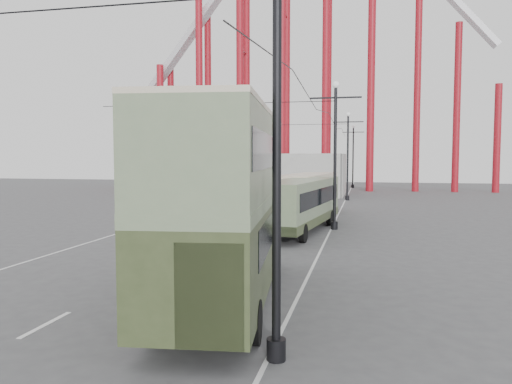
% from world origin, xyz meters
% --- Properties ---
extents(ground, '(160.00, 160.00, 0.00)m').
position_xyz_m(ground, '(0.00, 0.00, 0.00)').
color(ground, '#464749').
rests_on(ground, ground).
extents(road_markings, '(12.52, 120.00, 0.01)m').
position_xyz_m(road_markings, '(-0.86, 19.70, 0.01)').
color(road_markings, silver).
rests_on(road_markings, ground).
extents(lamp_post_near, '(3.20, 0.44, 10.80)m').
position_xyz_m(lamp_post_near, '(5.60, -3.00, 7.86)').
color(lamp_post_near, black).
rests_on(lamp_post_near, ground).
extents(lamp_post_mid, '(3.20, 0.44, 9.32)m').
position_xyz_m(lamp_post_mid, '(5.60, 18.00, 4.68)').
color(lamp_post_mid, black).
rests_on(lamp_post_mid, ground).
extents(lamp_post_far, '(3.20, 0.44, 9.32)m').
position_xyz_m(lamp_post_far, '(5.60, 40.00, 4.68)').
color(lamp_post_far, black).
rests_on(lamp_post_far, ground).
extents(lamp_post_distant, '(3.20, 0.44, 9.32)m').
position_xyz_m(lamp_post_distant, '(5.60, 62.00, 4.68)').
color(lamp_post_distant, black).
rests_on(lamp_post_distant, ground).
extents(roller_coaster, '(52.95, 5.00, 55.48)m').
position_xyz_m(roller_coaster, '(-2.49, 56.89, 22.92)').
color(roller_coaster, maroon).
rests_on(roller_coaster, ground).
extents(fairground_shed, '(22.00, 10.00, 5.00)m').
position_xyz_m(fairground_shed, '(-6.00, 47.00, 2.50)').
color(fairground_shed, '#ABABA6').
rests_on(fairground_shed, ground).
extents(double_decker_bus, '(4.04, 11.43, 6.01)m').
position_xyz_m(double_decker_bus, '(3.26, 1.21, 3.37)').
color(double_decker_bus, '#323D21').
rests_on(double_decker_bus, ground).
extents(single_decker_green, '(4.03, 11.61, 3.21)m').
position_xyz_m(single_decker_green, '(3.60, 16.53, 1.81)').
color(single_decker_green, '#667958').
rests_on(single_decker_green, ground).
extents(single_decker_cream, '(3.97, 10.81, 3.28)m').
position_xyz_m(single_decker_cream, '(3.10, 24.81, 1.85)').
color(single_decker_cream, beige).
rests_on(single_decker_cream, ground).
extents(pedestrian, '(0.67, 0.54, 1.58)m').
position_xyz_m(pedestrian, '(-0.88, 5.81, 0.79)').
color(pedestrian, black).
rests_on(pedestrian, ground).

